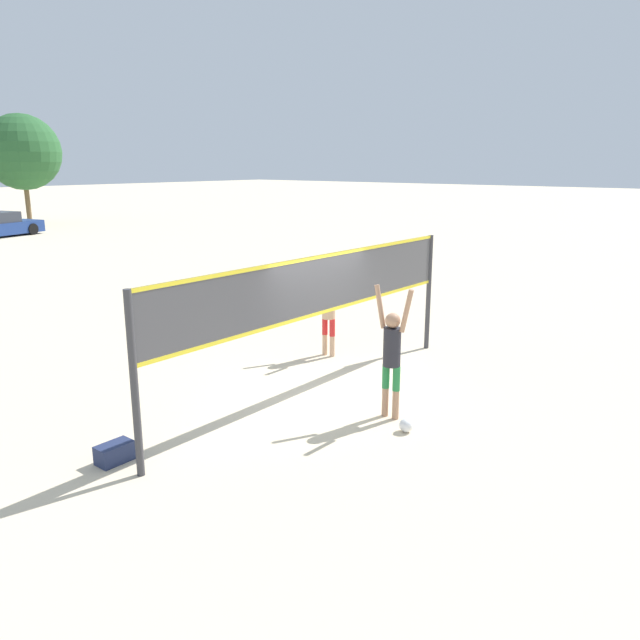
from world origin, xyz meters
The scene contains 8 objects.
ground_plane centered at (0.00, 0.00, 0.00)m, with size 200.00×200.00×0.00m, color beige.
volleyball_net centered at (0.00, 0.00, 1.83)m, with size 7.63×0.10×2.51m.
player_spiker centered at (-0.04, -1.50, 1.14)m, with size 0.28×0.71×2.16m.
player_blocker centered at (1.94, 1.35, 1.05)m, with size 0.28×0.69×2.01m.
volleyball centered at (-0.37, -2.01, 0.11)m, with size 0.22×0.22×0.22m.
gear_bag centered at (-3.76, 0.59, 0.13)m, with size 0.49×0.29×0.27m.
parked_car_near centered at (7.64, 29.14, 0.61)m, with size 4.77×2.78×1.36m.
tree_left_cluster centered at (12.00, 34.53, 4.65)m, with size 4.82×4.82×7.07m.
Camera 1 is at (-8.08, -6.58, 4.03)m, focal length 35.00 mm.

